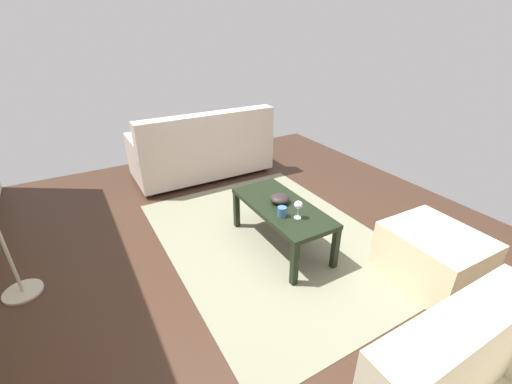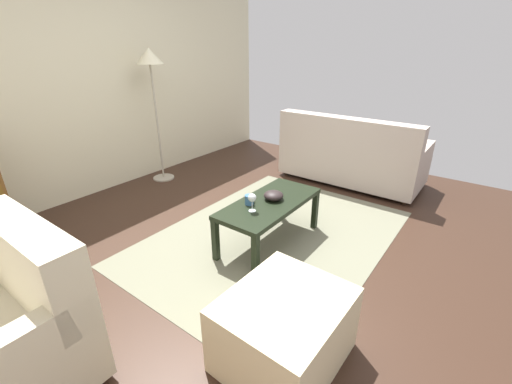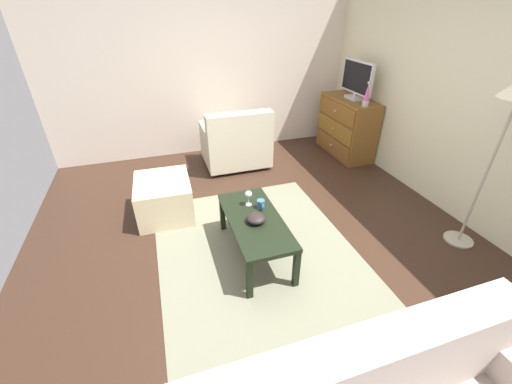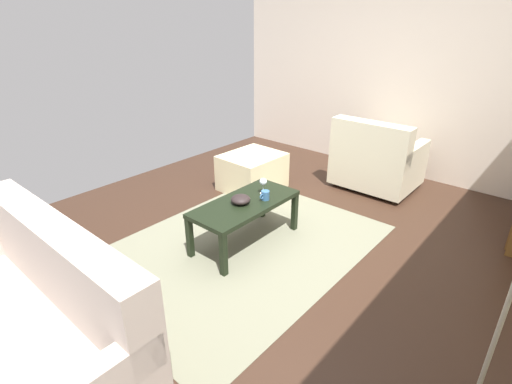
% 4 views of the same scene
% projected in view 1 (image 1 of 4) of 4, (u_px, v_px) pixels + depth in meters
% --- Properties ---
extents(ground_plane, '(5.79, 4.92, 0.05)m').
position_uv_depth(ground_plane, '(266.00, 260.00, 3.01)').
color(ground_plane, '#352218').
extents(area_rug, '(2.60, 1.90, 0.01)m').
position_uv_depth(area_rug, '(273.00, 239.00, 3.24)').
color(area_rug, '#70705B').
rests_on(area_rug, ground_plane).
extents(coffee_table, '(1.05, 0.48, 0.42)m').
position_uv_depth(coffee_table, '(282.00, 210.00, 3.01)').
color(coffee_table, black).
rests_on(coffee_table, ground_plane).
extents(wine_glass, '(0.07, 0.07, 0.16)m').
position_uv_depth(wine_glass, '(298.00, 206.00, 2.74)').
color(wine_glass, silver).
rests_on(wine_glass, coffee_table).
extents(mug, '(0.11, 0.08, 0.08)m').
position_uv_depth(mug, '(282.00, 212.00, 2.80)').
color(mug, '#33608D').
rests_on(mug, coffee_table).
extents(bowl_decorative, '(0.18, 0.18, 0.08)m').
position_uv_depth(bowl_decorative, '(280.00, 199.00, 3.01)').
color(bowl_decorative, black).
rests_on(bowl_decorative, coffee_table).
extents(couch_large, '(0.85, 1.76, 0.90)m').
position_uv_depth(couch_large, '(203.00, 151.00, 4.47)').
color(couch_large, '#332319').
rests_on(couch_large, ground_plane).
extents(ottoman, '(0.72, 0.62, 0.44)m').
position_uv_depth(ottoman, '(432.00, 256.00, 2.66)').
color(ottoman, beige).
rests_on(ottoman, ground_plane).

